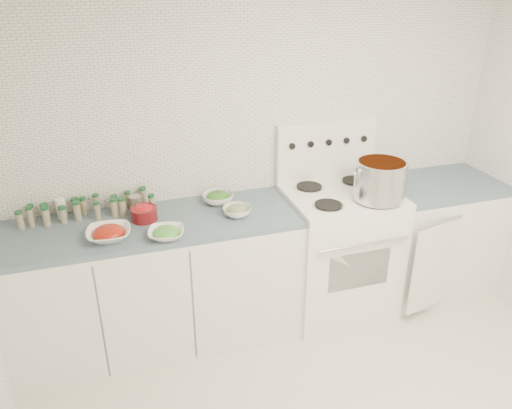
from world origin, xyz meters
name	(u,v)px	position (x,y,z in m)	size (l,w,h in m)	color
room_walls	(377,179)	(0.00, 0.00, 1.56)	(3.54, 3.04, 2.52)	white
counter_left	(158,283)	(-0.82, 1.19, 0.45)	(1.85, 0.62, 0.90)	white
stove	(337,247)	(0.48, 1.19, 0.50)	(0.76, 0.70, 1.36)	white
counter_right	(432,236)	(1.30, 1.19, 0.45)	(0.89, 0.72, 0.90)	white
stock_pot	(380,179)	(0.66, 1.00, 1.09)	(0.36, 0.34, 0.26)	silver
bowl_tomato	(109,233)	(-1.09, 1.06, 0.94)	(0.27, 0.27, 0.09)	white
bowl_snowpea	(166,233)	(-0.77, 0.97, 0.93)	(0.25, 0.25, 0.07)	white
bowl_broccoli	(218,197)	(-0.36, 1.35, 0.94)	(0.26, 0.26, 0.08)	white
bowl_zucchini	(237,211)	(-0.29, 1.13, 0.93)	(0.21, 0.21, 0.07)	white
bowl_pepper	(144,213)	(-0.87, 1.24, 0.95)	(0.17, 0.17, 0.10)	#5F1014
salt_canister	(61,208)	(-1.36, 1.44, 0.96)	(0.06, 0.06, 0.12)	white
tin_can	(136,204)	(-0.90, 1.38, 0.95)	(0.08, 0.08, 0.11)	#9D9885
spice_cluster	(86,208)	(-1.21, 1.39, 0.96)	(0.83, 0.16, 0.14)	gray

